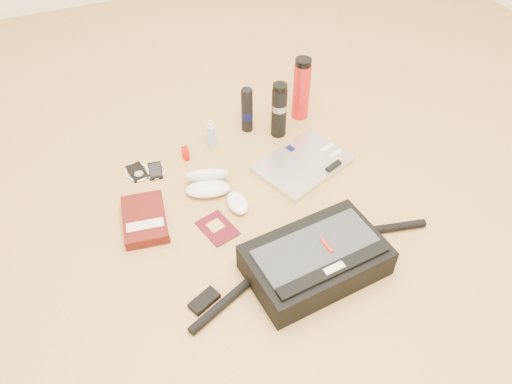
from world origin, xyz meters
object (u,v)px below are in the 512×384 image
at_px(book, 145,219).
at_px(thermos_black, 279,110).
at_px(laptop, 304,164).
at_px(thermos_red, 301,89).
at_px(messenger_bag, 315,260).

bearing_deg(book, thermos_black, 31.89).
relative_size(laptop, thermos_red, 1.48).
bearing_deg(messenger_bag, thermos_red, 61.28).
height_order(messenger_bag, laptop, messenger_bag).
bearing_deg(laptop, messenger_bag, -133.34).
height_order(book, thermos_black, thermos_black).
height_order(laptop, thermos_black, thermos_black).
height_order(laptop, book, book).
xyz_separation_m(laptop, thermos_black, (-0.01, 0.23, 0.11)).
distance_m(laptop, thermos_black, 0.25).
bearing_deg(book, thermos_red, 33.07).
bearing_deg(thermos_red, laptop, -113.83).
bearing_deg(messenger_bag, thermos_black, 69.11).
relative_size(messenger_bag, laptop, 2.16).
distance_m(book, thermos_black, 0.71).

